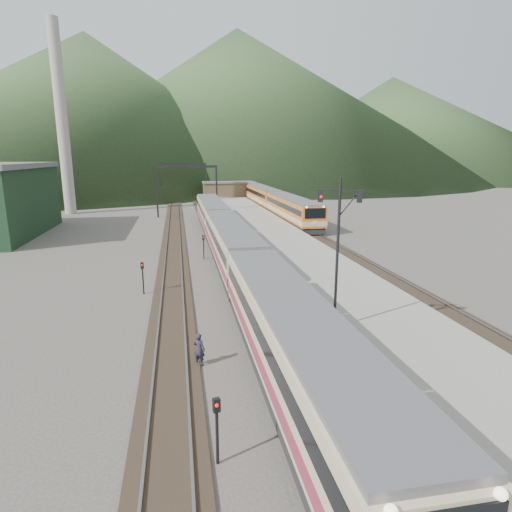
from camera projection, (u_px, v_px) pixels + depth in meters
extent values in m
plane|color=#47423D|center=(306.00, 416.00, 15.88)|extent=(400.00, 400.00, 0.00)
cube|color=black|center=(214.00, 232.00, 54.17)|extent=(2.60, 200.00, 0.12)
cube|color=slate|center=(208.00, 231.00, 54.02)|extent=(0.10, 200.00, 0.14)
cube|color=slate|center=(220.00, 231.00, 54.27)|extent=(0.10, 200.00, 0.14)
cube|color=black|center=(174.00, 233.00, 53.29)|extent=(2.60, 200.00, 0.12)
cube|color=slate|center=(168.00, 232.00, 53.14)|extent=(0.10, 200.00, 0.14)
cube|color=slate|center=(180.00, 232.00, 53.40)|extent=(0.10, 200.00, 0.14)
cube|color=black|center=(301.00, 229.00, 56.18)|extent=(2.60, 200.00, 0.12)
cube|color=slate|center=(296.00, 228.00, 56.03)|extent=(0.10, 200.00, 0.14)
cube|color=slate|center=(307.00, 228.00, 56.29)|extent=(0.10, 200.00, 0.14)
cube|color=gray|center=(260.00, 229.00, 53.13)|extent=(8.00, 100.00, 1.00)
cube|color=black|center=(157.00, 192.00, 66.32)|extent=(0.25, 0.25, 8.00)
cube|color=black|center=(217.00, 191.00, 67.95)|extent=(0.25, 0.25, 8.00)
cube|color=black|center=(186.00, 167.00, 66.27)|extent=(9.30, 0.22, 0.35)
cube|color=black|center=(162.00, 182.00, 90.26)|extent=(0.25, 0.25, 8.00)
cube|color=black|center=(206.00, 182.00, 91.89)|extent=(0.25, 0.25, 8.00)
cube|color=black|center=(183.00, 164.00, 90.21)|extent=(9.30, 0.22, 0.35)
cylinder|color=#9E998E|center=(62.00, 120.00, 67.97)|extent=(1.80, 1.80, 30.00)
cube|color=brown|center=(225.00, 190.00, 91.01)|extent=(9.00, 4.00, 2.80)
cube|color=slate|center=(225.00, 182.00, 90.65)|extent=(9.40, 4.40, 0.30)
cone|color=#26421D|center=(90.00, 107.00, 183.98)|extent=(180.00, 180.00, 60.00)
cone|color=#26421D|center=(238.00, 103.00, 232.83)|extent=(220.00, 220.00, 75.00)
cone|color=#26421D|center=(390.00, 126.00, 230.54)|extent=(160.00, 160.00, 50.00)
cube|color=#CFB98D|center=(294.00, 343.00, 17.26)|extent=(2.95, 19.85, 3.60)
cube|color=#CFB98D|center=(231.00, 244.00, 36.75)|extent=(2.95, 19.85, 3.60)
cube|color=#CFB98D|center=(212.00, 213.00, 56.24)|extent=(2.95, 19.85, 3.60)
cube|color=orange|center=(292.00, 209.00, 60.39)|extent=(3.09, 20.76, 3.77)
cube|color=orange|center=(263.00, 196.00, 80.75)|extent=(3.09, 20.76, 3.77)
cube|color=orange|center=(245.00, 188.00, 101.12)|extent=(3.09, 20.76, 3.77)
cylinder|color=black|center=(337.00, 256.00, 20.62)|extent=(0.14, 0.14, 7.44)
cube|color=black|center=(340.00, 191.00, 19.91)|extent=(2.09, 0.81, 0.07)
cube|color=black|center=(320.00, 197.00, 20.12)|extent=(0.30, 0.25, 0.50)
cube|color=black|center=(360.00, 197.00, 19.83)|extent=(0.30, 0.25, 0.50)
cylinder|color=black|center=(217.00, 435.00, 13.19)|extent=(0.10, 0.10, 2.00)
cube|color=black|center=(216.00, 405.00, 12.95)|extent=(0.25, 0.21, 0.45)
cylinder|color=black|center=(204.00, 249.00, 39.73)|extent=(0.10, 0.10, 2.00)
cube|color=black|center=(203.00, 238.00, 39.49)|extent=(0.25, 0.20, 0.45)
cylinder|color=black|center=(143.00, 280.00, 29.67)|extent=(0.10, 0.10, 2.00)
cube|color=black|center=(142.00, 266.00, 29.43)|extent=(0.23, 0.18, 0.45)
imported|color=#232232|center=(199.00, 349.00, 19.56)|extent=(0.68, 0.61, 1.56)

